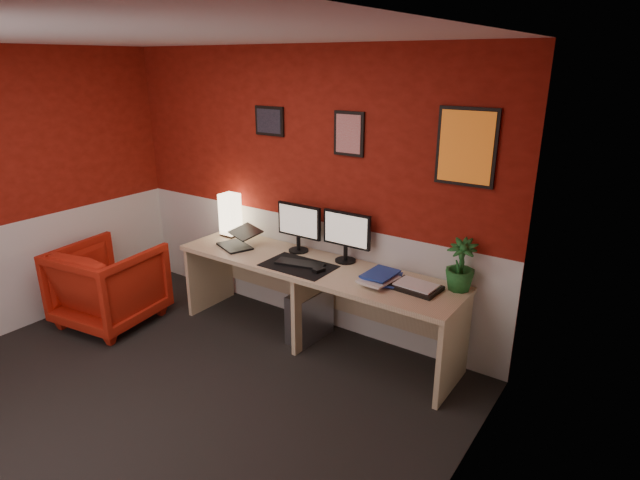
{
  "coord_description": "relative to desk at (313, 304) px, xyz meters",
  "views": [
    {
      "loc": [
        2.75,
        -1.91,
        2.37
      ],
      "look_at": [
        0.6,
        1.21,
        1.05
      ],
      "focal_mm": 29.05,
      "sensor_mm": 36.0,
      "label": 1
    }
  ],
  "objects": [
    {
      "name": "book_bottom",
      "position": [
        0.56,
        0.0,
        0.38
      ],
      "size": [
        0.31,
        0.36,
        0.03
      ],
      "primitive_type": "imported",
      "rotation": [
        0.0,
        0.0,
        0.33
      ],
      "color": "#223E9D",
      "rests_on": "desk"
    },
    {
      "name": "potted_plant",
      "position": [
        1.19,
        0.22,
        0.56
      ],
      "size": [
        0.23,
        0.23,
        0.4
      ],
      "primitive_type": "imported",
      "rotation": [
        0.0,
        0.0,
        0.01
      ],
      "color": "#19591E",
      "rests_on": "desk"
    },
    {
      "name": "monitor_left",
      "position": [
        -0.3,
        0.19,
        0.66
      ],
      "size": [
        0.45,
        0.06,
        0.58
      ],
      "primitive_type": "cube",
      "color": "black",
      "rests_on": "desk"
    },
    {
      "name": "ground",
      "position": [
        -0.39,
        -1.41,
        -0.36
      ],
      "size": [
        4.0,
        3.5,
        0.01
      ],
      "primitive_type": "cube",
      "color": "black",
      "rests_on": "ground"
    },
    {
      "name": "keyboard",
      "position": [
        -0.09,
        -0.07,
        0.38
      ],
      "size": [
        0.44,
        0.23,
        0.02
      ],
      "primitive_type": "cube",
      "rotation": [
        0.0,
        0.0,
        0.23
      ],
      "color": "black",
      "rests_on": "desk_mat"
    },
    {
      "name": "desk_mat",
      "position": [
        -0.09,
        -0.1,
        0.37
      ],
      "size": [
        0.6,
        0.38,
        0.01
      ],
      "primitive_type": "cube",
      "color": "black",
      "rests_on": "desk"
    },
    {
      "name": "art_left",
      "position": [
        -0.71,
        0.33,
        1.49
      ],
      "size": [
        0.32,
        0.02,
        0.26
      ],
      "primitive_type": "cube",
      "color": "black",
      "rests_on": "wall_back"
    },
    {
      "name": "shoji_lamp",
      "position": [
        -1.12,
        0.18,
        0.56
      ],
      "size": [
        0.16,
        0.16,
        0.4
      ],
      "primitive_type": "cube",
      "color": "#FFE5B2",
      "rests_on": "desk"
    },
    {
      "name": "pc_tower",
      "position": [
        -0.06,
        0.03,
        -0.14
      ],
      "size": [
        0.23,
        0.46,
        0.45
      ],
      "primitive_type": "cube",
      "rotation": [
        0.0,
        0.0,
        -0.06
      ],
      "color": "#99999E",
      "rests_on": "ground"
    },
    {
      "name": "art_center",
      "position": [
        0.13,
        0.33,
        1.44
      ],
      "size": [
        0.28,
        0.02,
        0.36
      ],
      "primitive_type": "cube",
      "color": "red",
      "rests_on": "wall_back"
    },
    {
      "name": "laptop",
      "position": [
        -0.85,
        -0.06,
        0.47
      ],
      "size": [
        0.39,
        0.34,
        0.22
      ],
      "primitive_type": "cube",
      "rotation": [
        0.0,
        0.0,
        -0.38
      ],
      "color": "black",
      "rests_on": "desk"
    },
    {
      "name": "wall_right",
      "position": [
        1.61,
        -1.41,
        0.89
      ],
      "size": [
        0.01,
        3.5,
        2.5
      ],
      "primitive_type": "cube",
      "color": "maroon",
      "rests_on": "ground"
    },
    {
      "name": "wall_back",
      "position": [
        -0.39,
        0.34,
        0.89
      ],
      "size": [
        4.0,
        0.01,
        2.5
      ],
      "primitive_type": "cube",
      "color": "maroon",
      "rests_on": "ground"
    },
    {
      "name": "armchair",
      "position": [
        -1.79,
        -0.78,
        0.01
      ],
      "size": [
        0.92,
        0.94,
        0.76
      ],
      "primitive_type": "imported",
      "rotation": [
        0.0,
        0.0,
        3.28
      ],
      "color": "#A91F0F",
      "rests_on": "ground"
    },
    {
      "name": "wainscot_back",
      "position": [
        -0.39,
        0.34,
        0.14
      ],
      "size": [
        4.0,
        0.01,
        1.0
      ],
      "primitive_type": "cube",
      "color": "silver",
      "rests_on": "ground"
    },
    {
      "name": "mouse",
      "position": [
        0.13,
        -0.11,
        0.39
      ],
      "size": [
        0.08,
        0.11,
        0.03
      ],
      "primitive_type": "cube",
      "rotation": [
        0.0,
        0.0,
        -0.2
      ],
      "color": "black",
      "rests_on": "desk_mat"
    },
    {
      "name": "wainscot_right",
      "position": [
        1.6,
        -1.41,
        0.14
      ],
      "size": [
        0.01,
        3.5,
        1.0
      ],
      "primitive_type": "cube",
      "color": "silver",
      "rests_on": "ground"
    },
    {
      "name": "book_top",
      "position": [
        0.53,
        0.01,
        0.43
      ],
      "size": [
        0.23,
        0.3,
        0.03
      ],
      "primitive_type": "imported",
      "rotation": [
        0.0,
        0.0,
        -0.04
      ],
      "color": "#223E9D",
      "rests_on": "book_middle"
    },
    {
      "name": "zen_tray",
      "position": [
        0.93,
        0.04,
        0.38
      ],
      "size": [
        0.37,
        0.28,
        0.03
      ],
      "primitive_type": "cube",
      "rotation": [
        0.0,
        0.0,
        -0.07
      ],
      "color": "black",
      "rests_on": "desk"
    },
    {
      "name": "monitor_right",
      "position": [
        0.18,
        0.22,
        0.66
      ],
      "size": [
        0.45,
        0.06,
        0.58
      ],
      "primitive_type": "cube",
      "color": "black",
      "rests_on": "desk"
    },
    {
      "name": "wainscot_left",
      "position": [
        -2.39,
        -1.41,
        0.14
      ],
      "size": [
        0.01,
        3.5,
        1.0
      ],
      "primitive_type": "cube",
      "color": "silver",
      "rests_on": "ground"
    },
    {
      "name": "art_right",
      "position": [
        1.11,
        0.33,
        1.42
      ],
      "size": [
        0.44,
        0.02,
        0.56
      ],
      "primitive_type": "cube",
      "color": "orange",
      "rests_on": "wall_back"
    },
    {
      "name": "desk",
      "position": [
        0.0,
        0.0,
        0.0
      ],
      "size": [
        2.6,
        0.65,
        0.73
      ],
      "primitive_type": "cube",
      "color": "tan",
      "rests_on": "ground"
    },
    {
      "name": "book_middle",
      "position": [
        0.54,
        -0.03,
        0.4
      ],
      "size": [
        0.26,
        0.33,
        0.02
      ],
      "primitive_type": "imported",
      "rotation": [
        0.0,
        0.0,
        -0.14
      ],
      "color": "silver",
      "rests_on": "book_bottom"
    },
    {
      "name": "ceiling",
      "position": [
        -0.39,
        -1.41,
        2.13
      ],
      "size": [
        4.0,
        3.5,
        0.01
      ],
      "primitive_type": "cube",
      "color": "white",
      "rests_on": "ground"
    }
  ]
}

